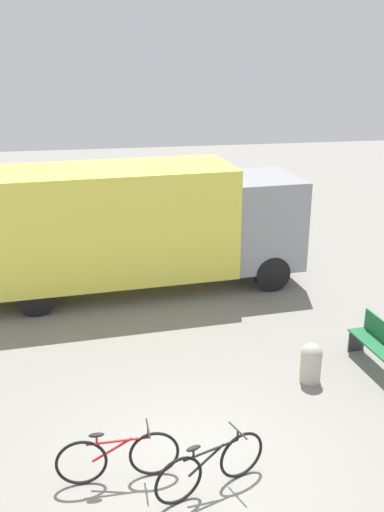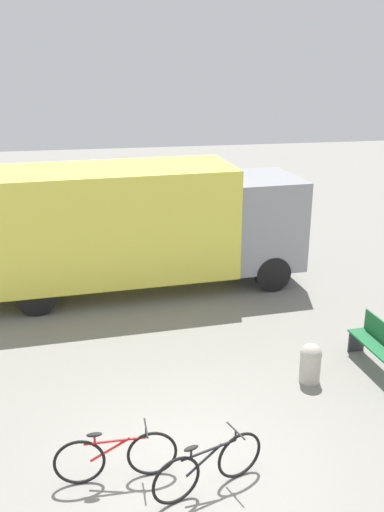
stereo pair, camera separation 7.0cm
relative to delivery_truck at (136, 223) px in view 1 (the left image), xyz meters
The scene contains 5 objects.
ground_plane 7.25m from the delivery_truck, 89.63° to the right, with size 60.00×60.00×0.00m, color gray.
delivery_truck is the anchor object (origin of this frame).
bicycle_near 7.19m from the delivery_truck, 97.92° to the right, with size 1.75×0.44×0.82m.
bicycle_middle 7.55m from the delivery_truck, 87.91° to the right, with size 1.66×0.67×0.82m.
bollard_near_bench 5.88m from the delivery_truck, 61.95° to the right, with size 0.40×0.40×0.77m.
Camera 1 is at (-1.24, -6.63, 5.76)m, focal length 40.00 mm.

